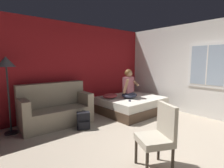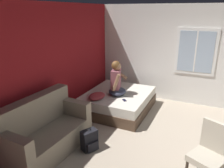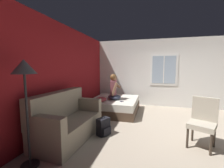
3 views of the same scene
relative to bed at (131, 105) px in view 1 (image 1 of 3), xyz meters
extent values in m
plane|color=tan|center=(-1.20, -2.10, -0.24)|extent=(40.00, 40.00, 0.00)
cube|color=maroon|center=(-1.20, 1.07, 1.11)|extent=(9.88, 0.16, 2.70)
cube|color=silver|center=(1.32, -2.10, 1.11)|extent=(0.16, 7.59, 2.70)
cube|color=white|center=(1.23, -1.70, 1.25)|extent=(0.02, 1.04, 1.24)
cube|color=#9EB2C6|center=(1.21, -1.70, 1.25)|extent=(0.01, 0.88, 1.08)
cube|color=white|center=(1.21, -1.70, 1.25)|extent=(0.01, 0.04, 1.08)
cube|color=#4C3828|center=(0.00, 0.00, -0.11)|extent=(1.84, 1.60, 0.26)
cube|color=beige|center=(0.00, 0.00, 0.13)|extent=(1.78, 1.55, 0.22)
cube|color=gray|center=(-2.23, 0.44, -0.02)|extent=(1.73, 0.88, 0.44)
cube|color=gray|center=(-2.21, 0.74, 0.50)|extent=(1.71, 0.32, 0.60)
cube|color=gray|center=(-2.99, 0.47, 0.36)|extent=(0.22, 0.81, 0.32)
cube|color=gray|center=(-1.47, 0.40, 0.36)|extent=(0.22, 0.81, 0.32)
cylinder|color=#382D23|center=(-1.96, -1.98, -0.04)|extent=(0.04, 0.04, 0.40)
cylinder|color=#382D23|center=(-2.13, -2.33, -0.04)|extent=(0.04, 0.04, 0.40)
cylinder|color=#382D23|center=(-1.61, -2.15, -0.04)|extent=(0.04, 0.04, 0.40)
cylinder|color=#382D23|center=(-1.78, -2.50, -0.04)|extent=(0.04, 0.04, 0.40)
cube|color=#B2A893|center=(-1.87, -2.24, 0.21)|extent=(0.61, 0.61, 0.10)
cube|color=#B2A893|center=(-1.69, -2.33, 0.50)|extent=(0.26, 0.44, 0.48)
ellipsoid|color=#383D51|center=(-0.11, -0.03, 0.32)|extent=(0.59, 0.53, 0.16)
cube|color=#8C4C56|center=(-0.12, 0.01, 0.64)|extent=(0.36, 0.26, 0.48)
cylinder|color=#936B4C|center=(-0.30, -0.07, 0.62)|extent=(0.12, 0.22, 0.44)
cylinder|color=#936B4C|center=(0.07, -0.03, 0.74)|extent=(0.15, 0.38, 0.29)
sphere|color=#936B4C|center=(-0.11, -0.01, 0.99)|extent=(0.21, 0.21, 0.21)
ellipsoid|color=brown|center=(-0.12, 0.01, 1.00)|extent=(0.26, 0.26, 0.23)
cube|color=black|center=(-1.85, -0.20, -0.04)|extent=(0.35, 0.29, 0.40)
cube|color=black|center=(-1.90, -0.31, -0.13)|extent=(0.24, 0.15, 0.18)
torus|color=black|center=(-1.85, -0.20, 0.18)|extent=(0.08, 0.05, 0.09)
ellipsoid|color=#993338|center=(-0.59, 0.31, 0.31)|extent=(0.50, 0.39, 0.14)
cube|color=black|center=(-0.41, -0.34, 0.25)|extent=(0.15, 0.15, 0.01)
cylinder|color=black|center=(-3.23, 0.58, -0.22)|extent=(0.28, 0.28, 0.03)
cylinder|color=black|center=(-3.23, 0.58, 0.52)|extent=(0.04, 0.04, 1.45)
cone|color=#4C4C51|center=(-3.23, 0.58, 1.35)|extent=(0.36, 0.36, 0.22)
camera|label=1|loc=(-3.91, -3.70, 1.36)|focal=28.00mm
camera|label=2|loc=(-4.91, -2.09, 2.30)|focal=35.00mm
camera|label=3|loc=(-5.05, -1.29, 1.34)|focal=24.00mm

